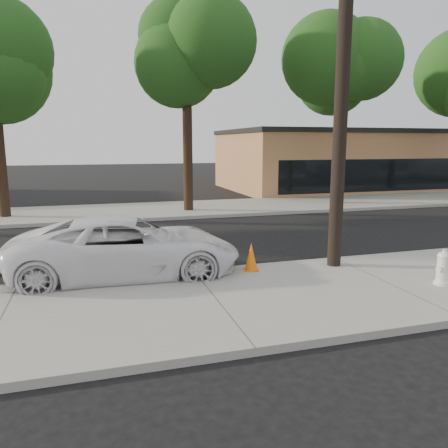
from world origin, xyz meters
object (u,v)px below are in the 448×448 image
(fire_hydrant, at_px, (443,269))
(traffic_cone, at_px, (251,257))
(utility_pole, at_px, (342,82))
(police_cruiser, at_px, (128,247))

(fire_hydrant, relative_size, traffic_cone, 1.08)
(utility_pole, xyz_separation_m, traffic_cone, (-2.22, 0.17, -4.21))
(utility_pole, bearing_deg, police_cruiser, 169.69)
(police_cruiser, relative_size, traffic_cone, 7.85)
(utility_pole, bearing_deg, traffic_cone, 175.52)
(police_cruiser, distance_m, fire_hydrant, 7.31)
(utility_pole, distance_m, police_cruiser, 6.55)
(utility_pole, relative_size, police_cruiser, 1.65)
(utility_pole, distance_m, traffic_cone, 4.76)
(police_cruiser, xyz_separation_m, traffic_cone, (2.94, -0.76, -0.27))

